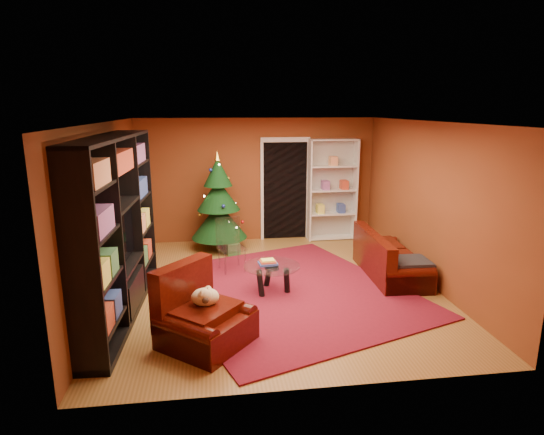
{
  "coord_description": "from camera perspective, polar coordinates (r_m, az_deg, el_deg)",
  "views": [
    {
      "loc": [
        -0.97,
        -6.77,
        2.81
      ],
      "look_at": [
        0.0,
        0.4,
        1.05
      ],
      "focal_mm": 30.0,
      "sensor_mm": 36.0,
      "label": 1
    }
  ],
  "objects": [
    {
      "name": "christmas_tree",
      "position": [
        9.11,
        -6.72,
        1.91
      ],
      "size": [
        1.43,
        1.43,
        2.0
      ],
      "primitive_type": null,
      "rotation": [
        0.0,
        0.0,
        -0.33
      ],
      "color": "black",
      "rests_on": "floor"
    },
    {
      "name": "dog",
      "position": [
        5.61,
        -8.39,
        -9.83
      ],
      "size": [
        0.49,
        0.5,
        0.26
      ],
      "primitive_type": null,
      "rotation": [
        0.0,
        0.0,
        0.87
      ],
      "color": "beige",
      "rests_on": "armchair"
    },
    {
      "name": "gift_box_red",
      "position": [
        9.68,
        -4.81,
        -2.62
      ],
      "size": [
        0.23,
        0.23,
        0.2
      ],
      "primitive_type": "cube",
      "rotation": [
        0.0,
        0.0,
        0.13
      ],
      "color": "#AA232A",
      "rests_on": "floor"
    },
    {
      "name": "wall_back",
      "position": [
        9.72,
        -1.89,
        4.72
      ],
      "size": [
        5.0,
        0.05,
        2.6
      ],
      "primitive_type": "cube",
      "color": "brown",
      "rests_on": "ground"
    },
    {
      "name": "armchair",
      "position": [
        5.63,
        -8.27,
        -11.91
      ],
      "size": [
        1.42,
        1.42,
        0.79
      ],
      "primitive_type": null,
      "rotation": [
        0.0,
        0.0,
        0.87
      ],
      "color": "#340A04",
      "rests_on": "rug"
    },
    {
      "name": "sofa",
      "position": [
        7.98,
        14.74,
        -4.47
      ],
      "size": [
        0.87,
        1.83,
        0.77
      ],
      "primitive_type": null,
      "rotation": [
        0.0,
        0.0,
        1.54
      ],
      "color": "#340A04",
      "rests_on": "rug"
    },
    {
      "name": "media_unit",
      "position": [
        6.46,
        -19.11,
        -1.31
      ],
      "size": [
        0.64,
        3.22,
        2.45
      ],
      "primitive_type": null,
      "rotation": [
        0.0,
        0.0,
        -0.05
      ],
      "color": "black",
      "rests_on": "floor"
    },
    {
      "name": "coffee_table",
      "position": [
        7.1,
        -0.02,
        -7.66
      ],
      "size": [
        0.95,
        0.95,
        0.55
      ],
      "primitive_type": null,
      "rotation": [
        0.0,
        0.0,
        0.1
      ],
      "color": "gray",
      "rests_on": "rug"
    },
    {
      "name": "floor",
      "position": [
        7.41,
        0.42,
        -8.84
      ],
      "size": [
        5.0,
        5.5,
        0.05
      ],
      "primitive_type": "cube",
      "color": "olive",
      "rests_on": "ground"
    },
    {
      "name": "gift_box_green",
      "position": [
        8.92,
        -4.88,
        -3.94
      ],
      "size": [
        0.27,
        0.27,
        0.24
      ],
      "primitive_type": "cube",
      "rotation": [
        0.0,
        0.0,
        0.12
      ],
      "color": "#32672E",
      "rests_on": "floor"
    },
    {
      "name": "white_bookshelf",
      "position": [
        9.84,
        7.57,
        3.44
      ],
      "size": [
        1.03,
        0.38,
        2.23
      ],
      "primitive_type": null,
      "rotation": [
        0.0,
        0.0,
        0.01
      ],
      "color": "white",
      "rests_on": "floor"
    },
    {
      "name": "wall_right",
      "position": [
        7.77,
        19.21,
        1.69
      ],
      "size": [
        0.05,
        5.5,
        2.6
      ],
      "primitive_type": "cube",
      "color": "brown",
      "rests_on": "ground"
    },
    {
      "name": "doorway",
      "position": [
        9.79,
        1.65,
        3.31
      ],
      "size": [
        1.06,
        0.6,
        2.16
      ],
      "primitive_type": null,
      "color": "black",
      "rests_on": "floor"
    },
    {
      "name": "acrylic_chair",
      "position": [
        7.94,
        -5.07,
        -3.87
      ],
      "size": [
        0.55,
        0.58,
        0.85
      ],
      "primitive_type": null,
      "rotation": [
        0.0,
        0.0,
        0.27
      ],
      "color": "#66605B",
      "rests_on": "rug"
    },
    {
      "name": "ceiling",
      "position": [
        6.85,
        0.46,
        12.11
      ],
      "size": [
        5.0,
        5.5,
        0.05
      ],
      "primitive_type": "cube",
      "color": "silver",
      "rests_on": "wall_back"
    },
    {
      "name": "rug",
      "position": [
        7.21,
        2.03,
        -9.18
      ],
      "size": [
        4.46,
        4.8,
        0.02
      ],
      "primitive_type": "cube",
      "rotation": [
        0.0,
        0.0,
        0.34
      ],
      "color": "maroon",
      "rests_on": "floor"
    },
    {
      "name": "wall_left",
      "position": [
        7.11,
        -20.14,
        0.56
      ],
      "size": [
        0.05,
        5.5,
        2.6
      ],
      "primitive_type": "cube",
      "color": "brown",
      "rests_on": "ground"
    }
  ]
}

